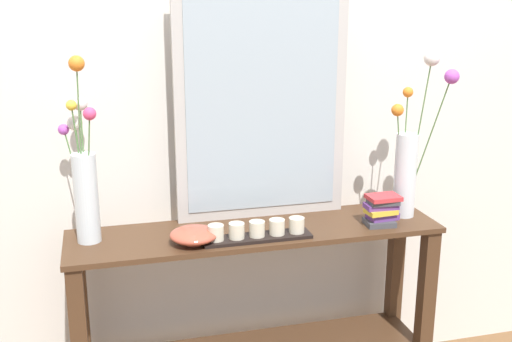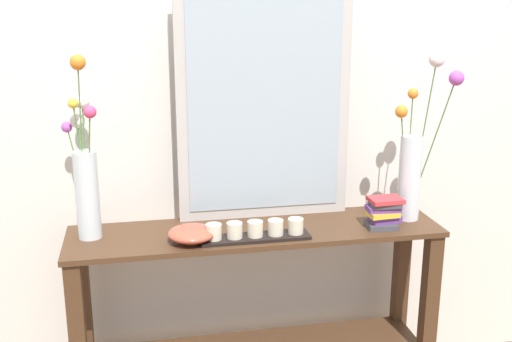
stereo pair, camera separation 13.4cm
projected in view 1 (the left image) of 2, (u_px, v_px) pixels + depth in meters
The scene contains 8 objects.
wall_back at pixel (237, 63), 2.42m from camera, with size 6.40×0.08×2.70m, color silver.
console_table at pixel (256, 299), 2.38m from camera, with size 1.38×0.34×0.77m.
mirror_leaning at pixel (262, 101), 2.32m from camera, with size 0.66×0.03×0.91m.
tall_vase_left at pixel (84, 178), 2.13m from camera, with size 0.13×0.18×0.65m.
vase_right at pixel (409, 159), 2.38m from camera, with size 0.20×0.19×0.64m.
candle_tray at pixel (257, 232), 2.20m from camera, with size 0.39×0.09×0.07m.
decorative_bowl at pixel (194, 235), 2.16m from camera, with size 0.17×0.17×0.06m.
book_stack at pixel (382, 210), 2.33m from camera, with size 0.13×0.10×0.12m.
Camera 1 is at (-0.55, -2.09, 1.59)m, focal length 43.48 mm.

